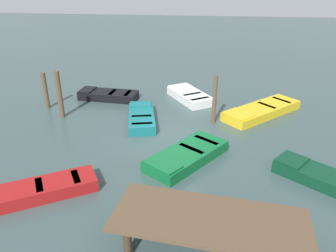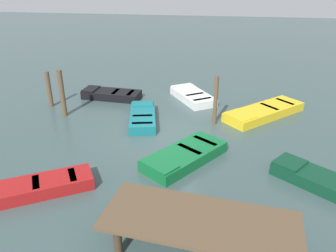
% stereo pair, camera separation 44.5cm
% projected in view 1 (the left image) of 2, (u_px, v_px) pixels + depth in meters
% --- Properties ---
extents(ground_plane, '(80.00, 80.00, 0.00)m').
position_uv_depth(ground_plane, '(168.00, 134.00, 13.83)').
color(ground_plane, '#384C4C').
extents(dock_segment, '(4.75, 2.33, 0.95)m').
position_uv_depth(dock_segment, '(210.00, 222.00, 7.75)').
color(dock_segment, brown).
rests_on(dock_segment, ground_plane).
extents(rowboat_teal, '(1.69, 3.04, 0.46)m').
position_uv_depth(rowboat_teal, '(142.00, 117.00, 14.81)').
color(rowboat_teal, '#14666B').
rests_on(rowboat_teal, ground_plane).
extents(rowboat_yellow, '(3.92, 3.84, 0.46)m').
position_uv_depth(rowboat_yellow, '(261.00, 110.00, 15.56)').
color(rowboat_yellow, gold).
rests_on(rowboat_yellow, ground_plane).
extents(rowboat_red, '(3.86, 2.86, 0.46)m').
position_uv_depth(rowboat_red, '(28.00, 192.00, 9.81)').
color(rowboat_red, maroon).
rests_on(rowboat_red, ground_plane).
extents(rowboat_black, '(3.10, 1.38, 0.46)m').
position_uv_depth(rowboat_black, '(108.00, 95.00, 17.48)').
color(rowboat_black, black).
rests_on(rowboat_black, ground_plane).
extents(rowboat_green, '(2.98, 3.42, 0.46)m').
position_uv_depth(rowboat_green, '(186.00, 156.00, 11.76)').
color(rowboat_green, '#0F602D').
rests_on(rowboat_green, ground_plane).
extents(rowboat_dark_green, '(3.67, 3.14, 0.46)m').
position_uv_depth(rowboat_dark_green, '(335.00, 182.00, 10.27)').
color(rowboat_dark_green, '#0C3823').
rests_on(rowboat_dark_green, ground_plane).
extents(rowboat_white, '(2.63, 3.06, 0.46)m').
position_uv_depth(rowboat_white, '(190.00, 96.00, 17.38)').
color(rowboat_white, silver).
rests_on(rowboat_white, ground_plane).
extents(mooring_piling_near_right, '(0.18, 0.18, 2.18)m').
position_uv_depth(mooring_piling_near_right, '(214.00, 100.00, 14.34)').
color(mooring_piling_near_right, brown).
rests_on(mooring_piling_near_right, ground_plane).
extents(mooring_piling_mid_right, '(0.23, 0.23, 2.18)m').
position_uv_depth(mooring_piling_mid_right, '(60.00, 95.00, 14.95)').
color(mooring_piling_mid_right, brown).
rests_on(mooring_piling_mid_right, ground_plane).
extents(mooring_piling_center, '(0.21, 0.21, 1.78)m').
position_uv_depth(mooring_piling_center, '(45.00, 91.00, 16.05)').
color(mooring_piling_center, brown).
rests_on(mooring_piling_center, ground_plane).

